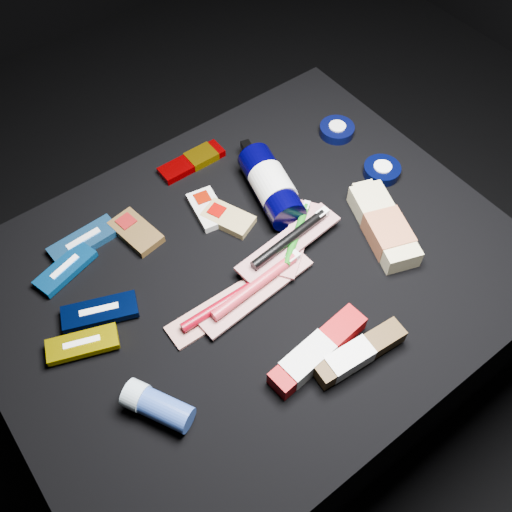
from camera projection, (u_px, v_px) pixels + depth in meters
ground at (254, 359)px, 1.40m from camera, size 3.00×3.00×0.00m
cloth_table at (253, 320)px, 1.24m from camera, size 0.98×0.78×0.40m
luna_bar_0 at (84, 241)px, 1.10m from camera, size 0.14×0.06×0.02m
luna_bar_1 at (66, 269)px, 1.06m from camera, size 0.13×0.08×0.02m
luna_bar_2 at (100, 312)px, 1.01m from camera, size 0.14×0.09×0.02m
luna_bar_3 at (83, 344)px, 0.97m from camera, size 0.13×0.08×0.02m
clif_bar_0 at (135, 231)px, 1.12m from camera, size 0.07×0.11×0.02m
clif_bar_1 at (207, 208)px, 1.15m from camera, size 0.07×0.11×0.02m
clif_bar_2 at (226, 217)px, 1.14m from camera, size 0.09×0.11×0.02m
power_bar at (195, 160)px, 1.23m from camera, size 0.15×0.05×0.02m
lotion_bottle at (271, 186)px, 1.15m from camera, size 0.12×0.24×0.08m
cream_tin_upper at (337, 130)px, 1.28m from camera, size 0.08×0.08×0.02m
cream_tin_lower at (382, 170)px, 1.21m from camera, size 0.08×0.08×0.02m
bodywash_bottle at (384, 227)px, 1.11m from camera, size 0.13×0.21×0.04m
deodorant_stick at (157, 406)px, 0.90m from camera, size 0.09×0.12×0.05m
toothbrush_pack_0 at (227, 303)px, 1.02m from camera, size 0.23×0.06×0.03m
toothbrush_pack_1 at (256, 287)px, 1.03m from camera, size 0.25×0.07×0.03m
toothbrush_pack_2 at (297, 235)px, 1.09m from camera, size 0.18×0.14×0.02m
toothbrush_pack_3 at (290, 240)px, 1.08m from camera, size 0.23×0.08×0.03m
toothpaste_carton_red at (314, 354)px, 0.96m from camera, size 0.20×0.06×0.04m
toothpaste_carton_green at (356, 355)px, 0.95m from camera, size 0.17×0.05×0.03m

